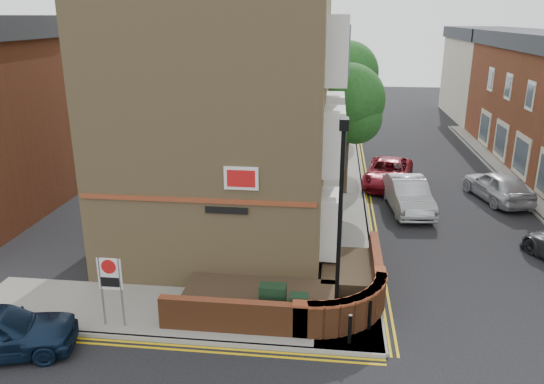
{
  "coord_description": "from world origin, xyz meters",
  "views": [
    {
      "loc": [
        1.36,
        -12.73,
        8.97
      ],
      "look_at": [
        -0.65,
        4.0,
        3.36
      ],
      "focal_mm": 35.0,
      "sensor_mm": 36.0,
      "label": 1
    }
  ],
  "objects": [
    {
      "name": "traffic_light_assembly",
      "position": [
        2.4,
        25.0,
        2.78
      ],
      "size": [
        0.2,
        0.16,
        4.2
      ],
      "color": "black",
      "rests_on": "pavement_main"
    },
    {
      "name": "far_terrace_cream",
      "position": [
        14.5,
        38.0,
        4.05
      ],
      "size": [
        5.4,
        12.4,
        8.0
      ],
      "color": "#B7AA97",
      "rests_on": "ground"
    },
    {
      "name": "garden_wall",
      "position": [
        0.0,
        2.5,
        0.0
      ],
      "size": [
        6.8,
        6.0,
        1.2
      ],
      "primitive_type": null,
      "color": "brown",
      "rests_on": "ground"
    },
    {
      "name": "silver_car_far",
      "position": [
        9.7,
        14.0,
        0.78
      ],
      "size": [
        2.9,
        4.89,
        1.56
      ],
      "primitive_type": "imported",
      "rotation": [
        0.0,
        0.0,
        3.39
      ],
      "color": "#ACAEB4",
      "rests_on": "ground"
    },
    {
      "name": "pavement_main",
      "position": [
        2.0,
        16.0,
        0.06
      ],
      "size": [
        2.0,
        32.0,
        0.12
      ],
      "primitive_type": "cube",
      "color": "gray",
      "rests_on": "ground"
    },
    {
      "name": "red_car_main",
      "position": [
        4.42,
        16.0,
        0.72
      ],
      "size": [
        3.34,
        5.56,
        1.44
      ],
      "primitive_type": "imported",
      "rotation": [
        0.0,
        0.0,
        -0.19
      ],
      "color": "maroon",
      "rests_on": "ground"
    },
    {
      "name": "utility_cabinet_large",
      "position": [
        -0.3,
        1.3,
        0.72
      ],
      "size": [
        0.8,
        0.45,
        1.2
      ],
      "primitive_type": "cube",
      "color": "black",
      "rests_on": "pavement_corner"
    },
    {
      "name": "utility_cabinet_small",
      "position": [
        0.5,
        1.0,
        0.67
      ],
      "size": [
        0.55,
        0.4,
        1.1
      ],
      "primitive_type": "cube",
      "color": "black",
      "rests_on": "pavement_corner"
    },
    {
      "name": "zone_sign",
      "position": [
        -5.0,
        0.5,
        1.64
      ],
      "size": [
        0.72,
        0.07,
        2.2
      ],
      "color": "slate",
      "rests_on": "pavement_corner"
    },
    {
      "name": "tree_near",
      "position": [
        2.0,
        14.05,
        4.7
      ],
      "size": [
        3.64,
        3.65,
        6.7
      ],
      "color": "#382B1E",
      "rests_on": "pavement_main"
    },
    {
      "name": "kerb_side",
      "position": [
        -3.5,
        0.0,
        0.06
      ],
      "size": [
        13.0,
        0.15,
        0.12
      ],
      "primitive_type": "cube",
      "color": "gray",
      "rests_on": "ground"
    },
    {
      "name": "kerb_main_far",
      "position": [
        11.0,
        13.0,
        0.06
      ],
      "size": [
        0.15,
        40.0,
        0.12
      ],
      "primitive_type": "cube",
      "color": "gray",
      "rests_on": "ground"
    },
    {
      "name": "yellow_lines_main",
      "position": [
        3.25,
        16.0,
        0.01
      ],
      "size": [
        0.28,
        32.0,
        0.01
      ],
      "primitive_type": "cube",
      "color": "gold",
      "rests_on": "ground"
    },
    {
      "name": "bollard_near",
      "position": [
        2.0,
        0.4,
        0.57
      ],
      "size": [
        0.11,
        0.11,
        0.9
      ],
      "primitive_type": "cylinder",
      "color": "black",
      "rests_on": "pavement_corner"
    },
    {
      "name": "ground",
      "position": [
        0.0,
        0.0,
        0.0
      ],
      "size": [
        120.0,
        120.0,
        0.0
      ],
      "primitive_type": "plane",
      "color": "black",
      "rests_on": "ground"
    },
    {
      "name": "yellow_lines_side",
      "position": [
        -3.5,
        -0.25,
        0.01
      ],
      "size": [
        13.0,
        0.28,
        0.01
      ],
      "primitive_type": "cube",
      "color": "gold",
      "rests_on": "ground"
    },
    {
      "name": "tree_far",
      "position": [
        2.0,
        30.05,
        4.91
      ],
      "size": [
        3.81,
        3.81,
        7.0
      ],
      "color": "#382B1E",
      "rests_on": "pavement_main"
    },
    {
      "name": "bollard_far",
      "position": [
        2.6,
        1.2,
        0.57
      ],
      "size": [
        0.11,
        0.11,
        0.9
      ],
      "primitive_type": "cylinder",
      "color": "black",
      "rests_on": "pavement_corner"
    },
    {
      "name": "lamppost",
      "position": [
        1.6,
        1.2,
        3.34
      ],
      "size": [
        0.25,
        0.5,
        6.3
      ],
      "color": "black",
      "rests_on": "pavement_corner"
    },
    {
      "name": "corner_building",
      "position": [
        -2.84,
        8.0,
        6.23
      ],
      "size": [
        8.95,
        10.4,
        13.6
      ],
      "color": "#977D50",
      "rests_on": "ground"
    },
    {
      "name": "silver_car_near",
      "position": [
        5.0,
        12.03,
        0.79
      ],
      "size": [
        2.16,
        4.94,
        1.58
      ],
      "primitive_type": "imported",
      "rotation": [
        0.0,
        0.0,
        0.11
      ],
      "color": "#AAACB1",
      "rests_on": "ground"
    },
    {
      "name": "tree_mid",
      "position": [
        2.0,
        22.05,
        5.2
      ],
      "size": [
        4.03,
        4.03,
        7.42
      ],
      "color": "#382B1E",
      "rests_on": "pavement_main"
    },
    {
      "name": "kerb_main_near",
      "position": [
        3.0,
        16.0,
        0.06
      ],
      "size": [
        0.15,
        32.0,
        0.12
      ],
      "primitive_type": "cube",
      "color": "gray",
      "rests_on": "ground"
    },
    {
      "name": "pavement_corner",
      "position": [
        -3.5,
        1.5,
        0.06
      ],
      "size": [
        13.0,
        3.0,
        0.12
      ],
      "primitive_type": "cube",
      "color": "gray",
      "rests_on": "ground"
    }
  ]
}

